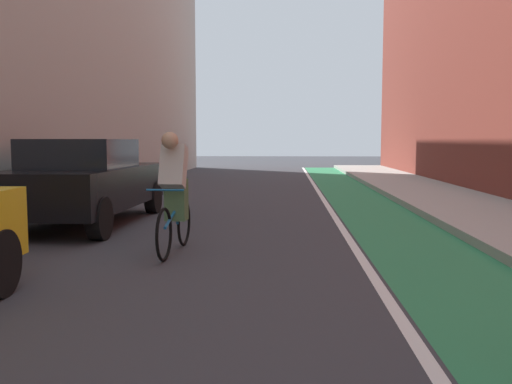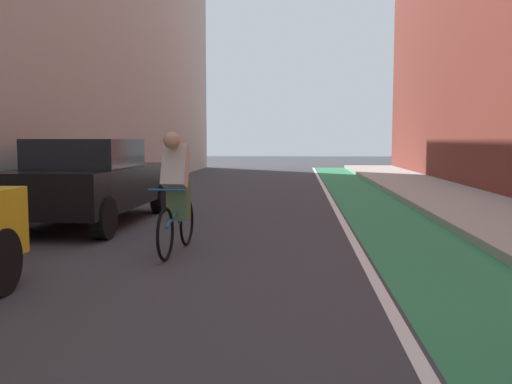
{
  "view_description": "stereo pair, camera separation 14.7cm",
  "coord_description": "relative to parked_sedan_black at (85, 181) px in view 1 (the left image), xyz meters",
  "views": [
    {
      "loc": [
        0.97,
        6.56,
        1.51
      ],
      "look_at": [
        0.64,
        12.93,
        0.92
      ],
      "focal_mm": 39.25,
      "sensor_mm": 36.0,
      "label": 1
    },
    {
      "loc": [
        1.12,
        6.57,
        1.51
      ],
      "look_at": [
        0.64,
        12.93,
        0.92
      ],
      "focal_mm": 39.25,
      "sensor_mm": 36.0,
      "label": 2
    }
  ],
  "objects": [
    {
      "name": "ground_plane",
      "position": [
        2.61,
        -0.62,
        -0.78
      ],
      "size": [
        86.86,
        86.86,
        0.0
      ],
      "primitive_type": "plane",
      "color": "#38383D"
    },
    {
      "name": "bike_lane_paint",
      "position": [
        5.46,
        1.38,
        -0.78
      ],
      "size": [
        1.6,
        39.48,
        0.0
      ],
      "primitive_type": "cube",
      "color": "#2D8451",
      "rests_on": "ground"
    },
    {
      "name": "lane_divider_stripe",
      "position": [
        4.56,
        1.38,
        -0.78
      ],
      "size": [
        0.12,
        39.48,
        0.0
      ],
      "primitive_type": "cube",
      "color": "white",
      "rests_on": "ground"
    },
    {
      "name": "cyclist_trailing",
      "position": [
        2.1,
        -2.44,
        0.03
      ],
      "size": [
        0.48,
        1.73,
        1.62
      ],
      "color": "black",
      "rests_on": "ground"
    },
    {
      "name": "parked_sedan_black",
      "position": [
        0.0,
        0.0,
        0.0
      ],
      "size": [
        1.93,
        4.31,
        1.53
      ],
      "color": "black",
      "rests_on": "ground"
    },
    {
      "name": "sidewalk_right",
      "position": [
        7.53,
        1.38,
        -0.71
      ],
      "size": [
        2.54,
        39.48,
        0.14
      ],
      "primitive_type": "cube",
      "color": "#A8A59E",
      "rests_on": "ground"
    }
  ]
}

